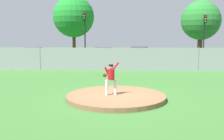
# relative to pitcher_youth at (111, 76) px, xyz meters

# --- Properties ---
(ground_plane) EXTENTS (80.00, 80.00, 0.00)m
(ground_plane) POSITION_rel_pitcher_youth_xyz_m (0.24, 6.04, -1.10)
(ground_plane) COLOR #386B2D
(asphalt_strip) EXTENTS (44.00, 7.00, 0.01)m
(asphalt_strip) POSITION_rel_pitcher_youth_xyz_m (0.24, 14.54, -1.10)
(asphalt_strip) COLOR #2B2B2D
(asphalt_strip) RESTS_ON ground_plane
(pitchers_mound) EXTENTS (4.67, 4.67, 0.21)m
(pitchers_mound) POSITION_rel_pitcher_youth_xyz_m (0.24, 0.04, -1.00)
(pitchers_mound) COLOR brown
(pitchers_mound) RESTS_ON ground_plane
(pitcher_youth) EXTENTS (0.79, 0.32, 1.56)m
(pitcher_youth) POSITION_rel_pitcher_youth_xyz_m (0.00, 0.00, 0.00)
(pitcher_youth) COLOR silver
(pitcher_youth) RESTS_ON pitchers_mound
(baseball) EXTENTS (0.07, 0.07, 0.07)m
(baseball) POSITION_rel_pitcher_youth_xyz_m (-0.24, 0.87, -0.85)
(baseball) COLOR white
(baseball) RESTS_ON pitchers_mound
(chainlink_fence) EXTENTS (32.72, 0.07, 1.98)m
(chainlink_fence) POSITION_rel_pitcher_youth_xyz_m (0.24, 10.04, -0.16)
(chainlink_fence) COLOR gray
(chainlink_fence) RESTS_ON ground_plane
(parked_car_white) EXTENTS (2.03, 4.27, 1.64)m
(parked_car_white) POSITION_rel_pitcher_youth_xyz_m (-8.46, 14.23, -0.32)
(parked_car_white) COLOR silver
(parked_car_white) RESTS_ON ground_plane
(parked_car_red) EXTENTS (1.89, 4.44, 1.65)m
(parked_car_red) POSITION_rel_pitcher_youth_xyz_m (-1.34, 14.37, -0.31)
(parked_car_red) COLOR #A81919
(parked_car_red) RESTS_ON ground_plane
(parked_car_silver) EXTENTS (1.94, 4.35, 1.74)m
(parked_car_silver) POSITION_rel_pitcher_youth_xyz_m (2.22, 14.07, -0.27)
(parked_car_silver) COLOR #B7BABF
(parked_car_silver) RESTS_ON ground_plane
(traffic_cone_orange) EXTENTS (0.40, 0.40, 0.55)m
(traffic_cone_orange) POSITION_rel_pitcher_youth_xyz_m (-5.46, 16.22, -0.84)
(traffic_cone_orange) COLOR orange
(traffic_cone_orange) RESTS_ON asphalt_strip
(traffic_light_near) EXTENTS (0.28, 0.46, 5.42)m
(traffic_light_near) POSITION_rel_pitcher_youth_xyz_m (-3.73, 19.09, 2.57)
(traffic_light_near) COLOR black
(traffic_light_near) RESTS_ON ground_plane
(traffic_light_far) EXTENTS (0.28, 0.46, 5.07)m
(traffic_light_far) POSITION_rel_pitcher_youth_xyz_m (9.80, 19.07, 2.35)
(traffic_light_far) COLOR black
(traffic_light_far) RESTS_ON ground_plane
(tree_tall_centre) EXTENTS (5.40, 5.40, 7.89)m
(tree_tall_centre) POSITION_rel_pitcher_youth_xyz_m (-5.85, 24.13, 4.08)
(tree_tall_centre) COLOR #4C331E
(tree_tall_centre) RESTS_ON ground_plane
(tree_leaning_west) EXTENTS (4.81, 4.81, 7.02)m
(tree_leaning_west) POSITION_rel_pitcher_youth_xyz_m (10.19, 22.06, 3.49)
(tree_leaning_west) COLOR #4C331E
(tree_leaning_west) RESTS_ON ground_plane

